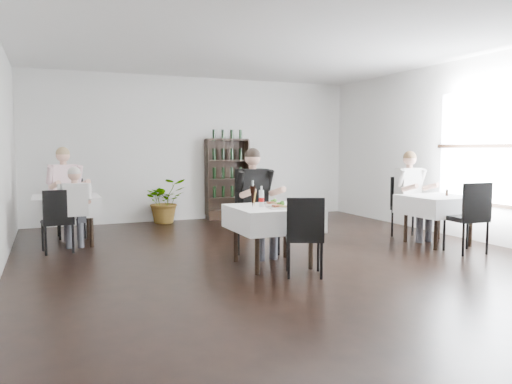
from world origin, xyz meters
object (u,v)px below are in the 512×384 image
potted_tree (165,201)px  diner_main (255,194)px  main_table (272,218)px  wine_shelf (227,179)px

potted_tree → diner_main: bearing=-82.1°
main_table → diner_main: size_ratio=0.68×
potted_tree → main_table: bearing=-83.5°
potted_tree → diner_main: (0.50, -3.58, 0.43)m
wine_shelf → potted_tree: 1.44m
wine_shelf → diner_main: wine_shelf is taller
potted_tree → wine_shelf: bearing=4.7°
wine_shelf → main_table: bearing=-101.8°
wine_shelf → diner_main: 3.80m
main_table → diner_main: (0.02, 0.62, 0.26)m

